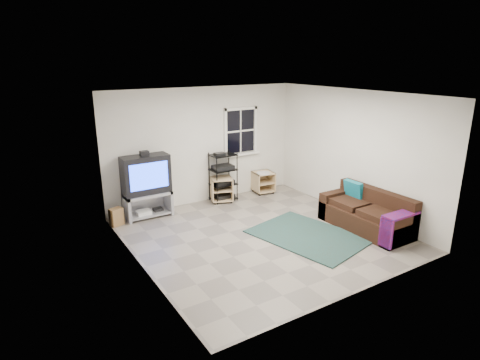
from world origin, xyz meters
TOP-DOWN VIEW (x-y plane):
  - room at (0.95, 2.27)m, footprint 4.60×4.62m
  - tv_unit at (-1.48, 2.04)m, footprint 0.96×0.48m
  - av_rack at (0.35, 2.07)m, footprint 0.57×0.41m
  - side_table_left at (0.30, 2.08)m, footprint 0.61×0.61m
  - side_table_right at (1.47, 2.07)m, footprint 0.53×0.53m
  - sofa at (1.91, -0.82)m, footprint 0.80×1.81m
  - shag_rug at (0.70, -0.50)m, footprint 1.86×2.27m
  - paper_bag at (-2.18, 1.92)m, footprint 0.29×0.23m

SIDE VIEW (x-z plane):
  - shag_rug at x=0.70m, z-range 0.00..0.02m
  - paper_bag at x=-2.18m, z-range 0.00..0.36m
  - sofa at x=1.91m, z-range -0.12..0.70m
  - side_table_left at x=0.30m, z-range 0.02..0.58m
  - side_table_right at x=1.47m, z-range 0.03..0.57m
  - av_rack at x=0.35m, z-range -0.08..1.06m
  - tv_unit at x=-1.48m, z-range 0.07..1.48m
  - room at x=0.95m, z-range -0.82..3.78m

